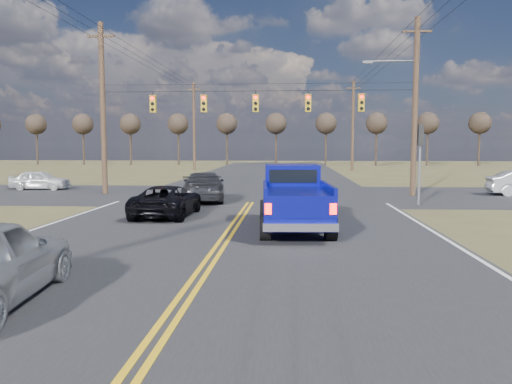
# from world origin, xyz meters

# --- Properties ---
(ground) EXTENTS (160.00, 160.00, 0.00)m
(ground) POSITION_xyz_m (0.00, 0.00, 0.00)
(ground) COLOR brown
(ground) RESTS_ON ground
(road_main) EXTENTS (14.00, 120.00, 0.02)m
(road_main) POSITION_xyz_m (0.00, 10.00, 0.00)
(road_main) COLOR #28282B
(road_main) RESTS_ON ground
(road_cross) EXTENTS (120.00, 12.00, 0.02)m
(road_cross) POSITION_xyz_m (0.00, 18.00, 0.00)
(road_cross) COLOR #28282B
(road_cross) RESTS_ON ground
(signal_gantry) EXTENTS (19.60, 4.83, 10.00)m
(signal_gantry) POSITION_xyz_m (0.50, 17.79, 5.06)
(signal_gantry) COLOR #473323
(signal_gantry) RESTS_ON ground
(utility_poles) EXTENTS (19.60, 58.32, 10.00)m
(utility_poles) POSITION_xyz_m (0.00, 17.00, 5.23)
(utility_poles) COLOR #473323
(utility_poles) RESTS_ON ground
(treeline) EXTENTS (87.00, 117.80, 7.40)m
(treeline) POSITION_xyz_m (0.00, 26.96, 5.70)
(treeline) COLOR #33261C
(treeline) RESTS_ON ground
(pickup_truck) EXTENTS (2.60, 5.95, 2.19)m
(pickup_truck) POSITION_xyz_m (2.13, 6.31, 1.06)
(pickup_truck) COLOR black
(pickup_truck) RESTS_ON ground
(black_suv) EXTENTS (2.24, 4.66, 1.28)m
(black_suv) POSITION_xyz_m (-3.02, 9.05, 0.64)
(black_suv) COLOR black
(black_suv) RESTS_ON ground
(white_car_queue) EXTENTS (1.89, 4.14, 1.31)m
(white_car_queue) POSITION_xyz_m (2.20, 13.87, 0.66)
(white_car_queue) COLOR white
(white_car_queue) RESTS_ON ground
(dgrey_car_queue) EXTENTS (2.86, 5.48, 1.52)m
(dgrey_car_queue) POSITION_xyz_m (-2.48, 14.65, 0.76)
(dgrey_car_queue) COLOR #2D2D31
(dgrey_car_queue) RESTS_ON ground
(cross_car_west) EXTENTS (1.61, 3.80, 1.28)m
(cross_car_west) POSITION_xyz_m (-14.25, 20.43, 0.64)
(cross_car_west) COLOR silver
(cross_car_west) RESTS_ON ground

